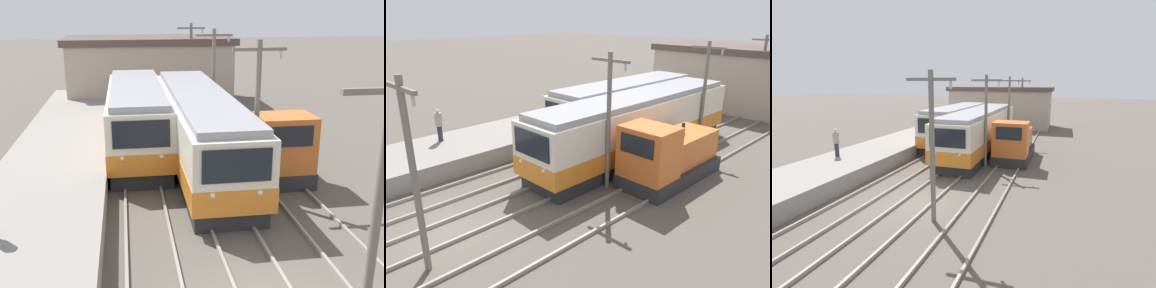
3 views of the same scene
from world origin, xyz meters
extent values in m
cube|color=#28282B|center=(-2.60, 13.42, 0.35)|extent=(2.58, 10.64, 0.70)
cube|color=silver|center=(-2.60, 13.42, 1.95)|extent=(2.80, 11.09, 2.50)
cube|color=orange|center=(-2.60, 13.42, 1.15)|extent=(2.84, 11.13, 0.90)
cube|color=black|center=(-2.60, 7.84, 2.45)|extent=(2.24, 0.06, 1.10)
sphere|color=silver|center=(-3.37, 7.83, 1.50)|extent=(0.18, 0.18, 0.18)
sphere|color=silver|center=(-1.83, 7.83, 1.50)|extent=(0.18, 0.18, 0.18)
cube|color=#939399|center=(-2.60, 13.42, 3.34)|extent=(2.46, 10.64, 0.28)
cube|color=#28282B|center=(0.20, 11.00, 0.35)|extent=(2.58, 13.75, 0.70)
cube|color=silver|center=(0.20, 11.00, 1.94)|extent=(2.80, 14.32, 2.48)
cube|color=orange|center=(0.20, 11.00, 1.15)|extent=(2.84, 14.36, 0.89)
cube|color=black|center=(0.20, 3.82, 2.44)|extent=(2.24, 0.06, 1.09)
sphere|color=silver|center=(-0.57, 3.81, 1.49)|extent=(0.18, 0.18, 0.18)
sphere|color=silver|center=(0.97, 3.81, 1.49)|extent=(0.18, 0.18, 0.18)
cube|color=#939399|center=(0.20, 11.00, 3.32)|extent=(2.46, 13.75, 0.28)
cube|color=#28282B|center=(3.20, 9.73, 0.35)|extent=(2.40, 5.48, 0.70)
cube|color=#D16628|center=(3.20, 7.86, 1.85)|extent=(2.28, 1.75, 2.30)
cube|color=black|center=(3.20, 6.97, 2.36)|extent=(1.68, 0.04, 0.83)
cube|color=#D16628|center=(3.20, 10.60, 1.40)|extent=(1.92, 3.63, 1.40)
cylinder|color=black|center=(3.20, 10.60, 2.35)|extent=(0.16, 0.16, 0.50)
cylinder|color=slate|center=(1.70, -1.48, 3.03)|extent=(0.20, 0.20, 6.06)
cylinder|color=slate|center=(1.70, 6.89, 3.03)|extent=(0.20, 0.20, 6.06)
cube|color=slate|center=(1.70, 6.89, 5.71)|extent=(2.00, 0.12, 0.12)
cylinder|color=#B2B2B7|center=(2.50, 6.89, 5.51)|extent=(0.10, 0.10, 0.30)
cylinder|color=slate|center=(1.70, 15.25, 3.03)|extent=(0.20, 0.20, 6.06)
cube|color=slate|center=(1.70, 15.25, 5.71)|extent=(2.00, 0.12, 0.12)
cylinder|color=#B2B2B7|center=(2.50, 15.25, 5.51)|extent=(0.10, 0.10, 0.30)
cylinder|color=slate|center=(1.70, 23.61, 3.03)|extent=(0.20, 0.20, 6.06)
cube|color=slate|center=(1.70, 23.61, 5.71)|extent=(2.00, 0.12, 0.12)
cylinder|color=#B2B2B7|center=(2.50, 23.61, 5.51)|extent=(0.10, 0.10, 0.30)
cube|color=#AD9E8E|center=(-1.19, 26.00, 2.24)|extent=(12.00, 6.00, 4.49)
cube|color=#51423D|center=(-1.19, 26.00, 4.74)|extent=(12.60, 6.30, 0.50)
camera|label=1|loc=(-3.14, -8.94, 7.18)|focal=42.00mm
camera|label=2|loc=(11.89, -4.92, 7.59)|focal=35.00mm
camera|label=3|loc=(6.50, -11.88, 5.62)|focal=28.00mm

